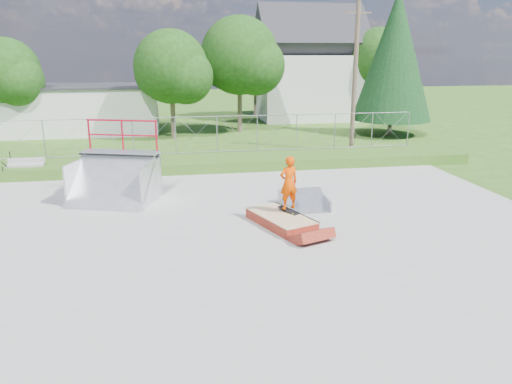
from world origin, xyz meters
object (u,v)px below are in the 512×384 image
at_px(grind_box, 281,220).
at_px(skater, 289,185).
at_px(quarter_pipe, 111,164).
at_px(flat_bank_ramp, 304,201).

relative_size(grind_box, skater, 1.60).
bearing_deg(grind_box, quarter_pipe, 126.22).
distance_m(quarter_pipe, flat_bank_ramp, 7.00).
relative_size(quarter_pipe, skater, 1.68).
distance_m(flat_bank_ramp, skater, 1.98).
bearing_deg(grind_box, skater, 19.12).
height_order(grind_box, flat_bank_ramp, flat_bank_ramp).
bearing_deg(flat_bank_ramp, skater, -121.88).
bearing_deg(grind_box, flat_bank_ramp, 33.42).
height_order(grind_box, skater, skater).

